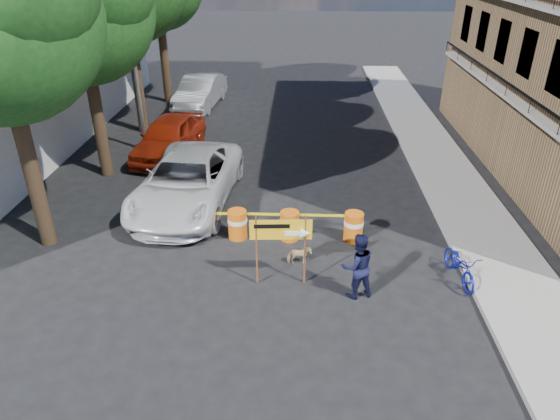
# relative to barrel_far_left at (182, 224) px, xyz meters

# --- Properties ---
(ground) EXTENTS (120.00, 120.00, 0.00)m
(ground) POSITION_rel_barrel_far_left_xyz_m (2.90, -2.46, -0.47)
(ground) COLOR black
(ground) RESTS_ON ground
(sidewalk_east) EXTENTS (2.40, 40.00, 0.15)m
(sidewalk_east) POSITION_rel_barrel_far_left_xyz_m (9.10, 3.54, -0.40)
(sidewalk_east) COLOR gray
(sidewalk_east) RESTS_ON ground
(tree_mid_a) EXTENTS (5.25, 5.00, 8.68)m
(tree_mid_a) POSITION_rel_barrel_far_left_xyz_m (-3.83, 4.55, 5.53)
(tree_mid_a) COLOR #332316
(tree_mid_a) RESTS_ON ground
(streetlamp) EXTENTS (1.25, 0.18, 8.00)m
(streetlamp) POSITION_rel_barrel_far_left_xyz_m (-3.03, 7.04, 3.90)
(streetlamp) COLOR gray
(streetlamp) RESTS_ON ground
(barrel_far_left) EXTENTS (0.58, 0.58, 0.90)m
(barrel_far_left) POSITION_rel_barrel_far_left_xyz_m (0.00, 0.00, 0.00)
(barrel_far_left) COLOR #D4510C
(barrel_far_left) RESTS_ON ground
(barrel_mid_left) EXTENTS (0.58, 0.58, 0.90)m
(barrel_mid_left) POSITION_rel_barrel_far_left_xyz_m (1.66, 0.06, 0.00)
(barrel_mid_left) COLOR #D4510C
(barrel_mid_left) RESTS_ON ground
(barrel_mid_right) EXTENTS (0.58, 0.58, 0.90)m
(barrel_mid_right) POSITION_rel_barrel_far_left_xyz_m (3.22, 0.06, 0.00)
(barrel_mid_right) COLOR #D4510C
(barrel_mid_right) RESTS_ON ground
(barrel_far_right) EXTENTS (0.58, 0.58, 0.90)m
(barrel_far_right) POSITION_rel_barrel_far_left_xyz_m (5.11, 0.06, 0.00)
(barrel_far_right) COLOR #D4510C
(barrel_far_right) RESTS_ON ground
(detour_sign) EXTENTS (1.55, 0.30, 2.00)m
(detour_sign) POSITION_rel_barrel_far_left_xyz_m (3.26, -2.16, 1.00)
(detour_sign) COLOR #592D19
(detour_sign) RESTS_ON ground
(pedestrian) EXTENTS (1.01, 0.88, 1.75)m
(pedestrian) POSITION_rel_barrel_far_left_xyz_m (4.94, -2.60, 0.41)
(pedestrian) COLOR black
(pedestrian) RESTS_ON ground
(bicycle) EXTENTS (0.74, 1.00, 1.74)m
(bicycle) POSITION_rel_barrel_far_left_xyz_m (7.70, -1.82, 0.40)
(bicycle) COLOR #131CA2
(bicycle) RESTS_ON ground
(dog) EXTENTS (0.69, 0.41, 0.55)m
(dog) POSITION_rel_barrel_far_left_xyz_m (3.52, -1.28, -0.20)
(dog) COLOR tan
(dog) RESTS_ON ground
(suv_white) EXTENTS (3.27, 6.36, 1.72)m
(suv_white) POSITION_rel_barrel_far_left_xyz_m (-0.24, 2.17, 0.39)
(suv_white) COLOR silver
(suv_white) RESTS_ON ground
(sedan_red) EXTENTS (2.59, 5.04, 1.64)m
(sedan_red) POSITION_rel_barrel_far_left_xyz_m (-1.90, 6.51, 0.35)
(sedan_red) COLOR maroon
(sedan_red) RESTS_ON ground
(sedan_silver) EXTENTS (2.28, 5.20, 1.66)m
(sedan_silver) POSITION_rel_barrel_far_left_xyz_m (-1.90, 13.60, 0.36)
(sedan_silver) COLOR #9FA0A6
(sedan_silver) RESTS_ON ground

